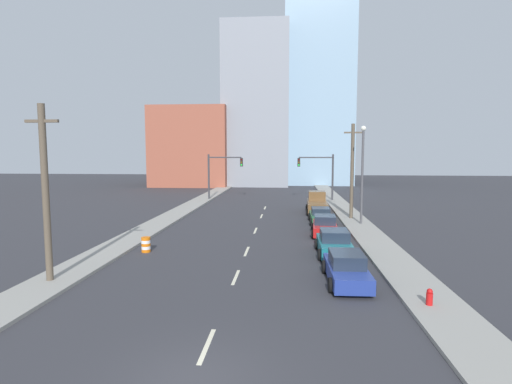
% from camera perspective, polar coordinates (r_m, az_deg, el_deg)
% --- Properties ---
extents(ground_plane, '(200.00, 200.00, 0.00)m').
position_cam_1_polar(ground_plane, '(12.27, -9.10, -25.08)').
color(ground_plane, '#333338').
extents(sidewalk_left, '(2.48, 93.81, 0.16)m').
position_cam_1_polar(sidewalk_left, '(58.55, -6.43, -0.38)').
color(sidewalk_left, gray).
rests_on(sidewalk_left, ground).
extents(sidewalk_right, '(2.48, 93.81, 0.16)m').
position_cam_1_polar(sidewalk_right, '(57.78, 10.60, -0.52)').
color(sidewalk_right, gray).
rests_on(sidewalk_right, ground).
extents(lane_stripe_at_2m, '(0.16, 2.40, 0.01)m').
position_cam_1_polar(lane_stripe_at_2m, '(13.98, -7.03, -20.95)').
color(lane_stripe_at_2m, beige).
rests_on(lane_stripe_at_2m, ground).
extents(lane_stripe_at_9m, '(0.16, 2.40, 0.01)m').
position_cam_1_polar(lane_stripe_at_9m, '(20.52, -2.91, -12.06)').
color(lane_stripe_at_9m, beige).
rests_on(lane_stripe_at_9m, ground).
extents(lane_stripe_at_14m, '(0.16, 2.40, 0.01)m').
position_cam_1_polar(lane_stripe_at_14m, '(25.56, -1.34, -8.46)').
color(lane_stripe_at_14m, beige).
rests_on(lane_stripe_at_14m, ground).
extents(lane_stripe_at_21m, '(0.16, 2.40, 0.01)m').
position_cam_1_polar(lane_stripe_at_21m, '(32.12, -0.08, -5.52)').
color(lane_stripe_at_21m, beige).
rests_on(lane_stripe_at_21m, ground).
extents(lane_stripe_at_28m, '(0.16, 2.40, 0.01)m').
position_cam_1_polar(lane_stripe_at_28m, '(39.21, 0.79, -3.47)').
color(lane_stripe_at_28m, beige).
rests_on(lane_stripe_at_28m, ground).
extents(lane_stripe_at_34m, '(0.16, 2.40, 0.01)m').
position_cam_1_polar(lane_stripe_at_34m, '(45.01, 1.29, -2.28)').
color(lane_stripe_at_34m, beige).
rests_on(lane_stripe_at_34m, ground).
extents(building_brick_left, '(14.00, 16.00, 14.45)m').
position_cam_1_polar(building_brick_left, '(78.36, -8.62, 6.36)').
color(building_brick_left, '#9E513D').
rests_on(building_brick_left, ground).
extents(building_office_center, '(12.00, 20.00, 29.26)m').
position_cam_1_polar(building_office_center, '(80.94, 0.36, 11.66)').
color(building_office_center, gray).
rests_on(building_office_center, ground).
extents(building_glass_right, '(13.00, 20.00, 37.87)m').
position_cam_1_polar(building_glass_right, '(85.42, 8.68, 14.19)').
color(building_glass_right, '#8CADC6').
rests_on(building_glass_right, ground).
extents(traffic_signal_left, '(4.61, 0.35, 5.99)m').
position_cam_1_polar(traffic_signal_left, '(52.29, -5.33, 3.12)').
color(traffic_signal_left, '#38383D').
rests_on(traffic_signal_left, ground).
extents(traffic_signal_right, '(4.61, 0.35, 5.99)m').
position_cam_1_polar(traffic_signal_right, '(51.68, 9.43, 3.03)').
color(traffic_signal_right, '#38383D').
rests_on(traffic_signal_right, ground).
extents(utility_pole_left_near, '(1.60, 0.32, 8.49)m').
position_cam_1_polar(utility_pole_left_near, '(21.15, -27.86, -0.10)').
color(utility_pole_left_near, brown).
rests_on(utility_pole_left_near, ground).
extents(utility_pole_right_mid, '(1.60, 0.32, 8.84)m').
position_cam_1_polar(utility_pole_right_mid, '(37.82, 13.57, 2.95)').
color(utility_pole_right_mid, brown).
rests_on(utility_pole_right_mid, ground).
extents(traffic_barrel, '(0.56, 0.56, 0.95)m').
position_cam_1_polar(traffic_barrel, '(26.22, -15.45, -7.25)').
color(traffic_barrel, orange).
rests_on(traffic_barrel, ground).
extents(street_lamp, '(0.44, 0.44, 8.46)m').
position_cam_1_polar(street_lamp, '(34.98, 14.96, 3.29)').
color(street_lamp, '#4C4C51').
rests_on(street_lamp, ground).
extents(fire_hydrant, '(0.26, 0.26, 0.84)m').
position_cam_1_polar(fire_hydrant, '(17.94, 23.53, -13.81)').
color(fire_hydrant, red).
rests_on(fire_hydrant, ground).
extents(sedan_blue, '(2.08, 4.66, 1.48)m').
position_cam_1_polar(sedan_blue, '(19.98, 12.80, -10.67)').
color(sedan_blue, navy).
rests_on(sedan_blue, ground).
extents(sedan_teal, '(2.16, 4.40, 1.55)m').
position_cam_1_polar(sedan_teal, '(25.01, 11.12, -7.24)').
color(sedan_teal, '#196B75').
rests_on(sedan_teal, ground).
extents(sedan_red, '(2.22, 4.38, 1.50)m').
position_cam_1_polar(sedan_red, '(30.79, 9.80, -4.82)').
color(sedan_red, red).
rests_on(sedan_red, ground).
extents(sedan_green, '(2.03, 4.51, 1.37)m').
position_cam_1_polar(sedan_green, '(35.85, 9.19, -3.39)').
color(sedan_green, '#1E6033').
rests_on(sedan_green, ground).
extents(pickup_truck_brown, '(2.37, 5.67, 2.18)m').
position_cam_1_polar(pickup_truck_brown, '(41.82, 8.72, -1.75)').
color(pickup_truck_brown, brown).
rests_on(pickup_truck_brown, ground).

